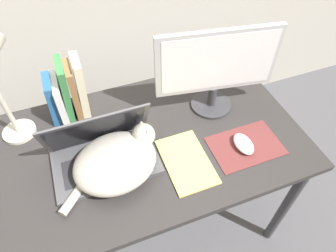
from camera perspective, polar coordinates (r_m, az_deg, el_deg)
The scene contains 8 objects.
desk at distance 1.27m, azimuth -3.13°, elevation -4.99°, with size 1.21×0.72×0.74m.
laptop at distance 1.13m, azimuth -12.22°, elevation -4.96°, with size 0.38×0.24×0.23m.
cat at distance 1.08m, azimuth -9.68°, elevation -6.46°, with size 0.39×0.31×0.13m.
external_monitor at distance 1.21m, azimuth 9.20°, elevation 10.89°, with size 0.48×0.18×0.37m.
mousepad at distance 1.22m, azimuth 14.52°, elevation -3.64°, with size 0.28×0.19×0.00m.
computer_mouse at distance 1.20m, azimuth 14.20°, elevation -3.32°, with size 0.07×0.11×0.03m.
book_row at distance 1.29m, azimuth -18.74°, elevation 6.07°, with size 0.17×0.17×0.26m.
notepad at distance 1.13m, azimuth 3.53°, elevation -6.73°, with size 0.16×0.26×0.01m.
Camera 1 is at (-0.20, -0.36, 1.67)m, focal length 32.00 mm.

